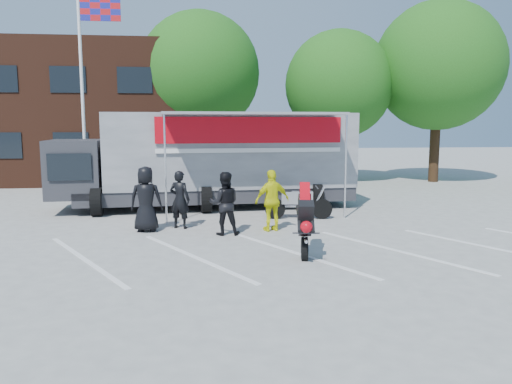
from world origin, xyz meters
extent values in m
plane|color=#AAAAA5|center=(0.00, 0.00, 0.00)|extent=(100.00, 100.00, 0.00)
cube|color=white|center=(0.00, 1.00, 0.01)|extent=(18.09, 13.33, 0.01)
cube|color=#482417|center=(-10.00, 18.00, 3.50)|extent=(18.00, 8.00, 7.00)
cylinder|color=white|center=(-6.50, 10.00, 4.00)|extent=(0.12, 0.12, 8.00)
cube|color=red|center=(-5.70, 10.00, 7.30)|extent=(1.50, 0.04, 0.90)
cylinder|color=#382314|center=(-2.00, 16.00, 1.62)|extent=(0.50, 0.50, 3.24)
sphere|color=#1F4F13|center=(-2.00, 16.00, 5.58)|extent=(6.12, 6.12, 6.12)
cylinder|color=#382314|center=(5.00, 15.00, 1.44)|extent=(0.50, 0.50, 2.88)
sphere|color=#1F4F13|center=(5.00, 15.00, 4.96)|extent=(5.44, 5.44, 5.44)
cylinder|color=#382314|center=(10.00, 14.50, 1.71)|extent=(0.50, 0.50, 3.42)
sphere|color=#1F4F13|center=(10.00, 14.50, 5.89)|extent=(6.46, 6.46, 6.46)
imported|color=black|center=(-3.54, 3.85, 0.92)|extent=(0.94, 0.66, 1.83)
imported|color=black|center=(-2.63, 4.18, 0.84)|extent=(0.72, 0.61, 1.67)
imported|color=black|center=(-1.39, 3.20, 0.86)|extent=(0.84, 0.66, 1.72)
imported|color=#EBEF0C|center=(-0.04, 3.54, 0.87)|extent=(1.09, 0.70, 1.73)
camera|label=1|loc=(-2.01, -10.11, 3.00)|focal=35.00mm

